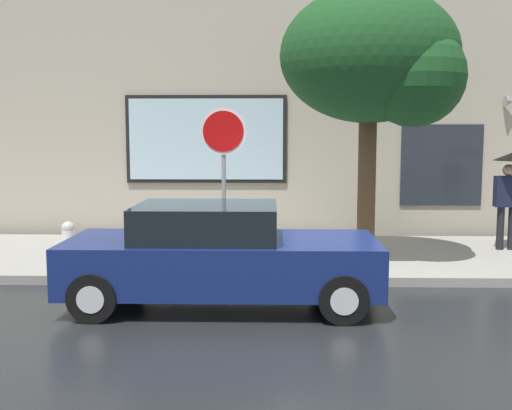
# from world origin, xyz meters

# --- Properties ---
(ground_plane) EXTENTS (60.00, 60.00, 0.00)m
(ground_plane) POSITION_xyz_m (0.00, 0.00, 0.00)
(ground_plane) COLOR black
(sidewalk) EXTENTS (20.00, 4.00, 0.15)m
(sidewalk) POSITION_xyz_m (0.00, 3.00, 0.07)
(sidewalk) COLOR gray
(sidewalk) RESTS_ON ground
(building_facade) EXTENTS (20.00, 0.67, 7.00)m
(building_facade) POSITION_xyz_m (-0.02, 5.50, 3.48)
(building_facade) COLOR #B2A893
(building_facade) RESTS_ON ground
(parked_car) EXTENTS (4.29, 1.86, 1.42)m
(parked_car) POSITION_xyz_m (-1.50, -0.08, 0.70)
(parked_car) COLOR navy
(parked_car) RESTS_ON ground
(fire_hydrant) EXTENTS (0.30, 0.44, 0.72)m
(fire_hydrant) POSITION_xyz_m (-4.33, 2.08, 0.50)
(fire_hydrant) COLOR white
(fire_hydrant) RESTS_ON sidewalk
(street_tree) EXTENTS (3.09, 2.63, 4.74)m
(street_tree) POSITION_xyz_m (1.05, 2.29, 3.63)
(street_tree) COLOR #4C3823
(street_tree) RESTS_ON sidewalk
(stop_sign) EXTENTS (0.76, 0.10, 2.66)m
(stop_sign) POSITION_xyz_m (-1.55, 1.51, 2.03)
(stop_sign) COLOR gray
(stop_sign) RESTS_ON sidewalk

